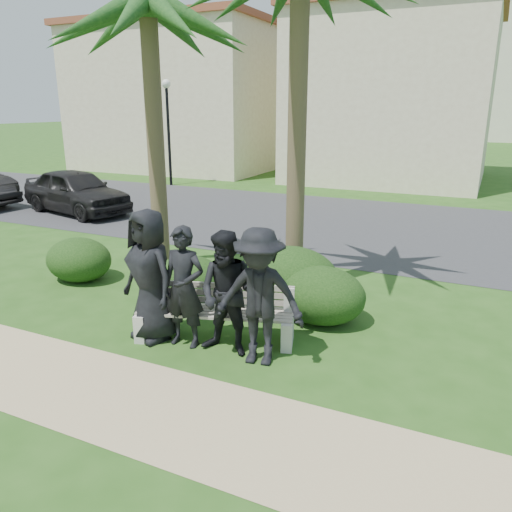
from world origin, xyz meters
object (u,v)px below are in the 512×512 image
at_px(man_b, 184,287).
at_px(man_c, 228,294).
at_px(street_lamp, 168,114).
at_px(man_a, 150,275).
at_px(park_bench, 216,317).
at_px(car_a, 76,191).
at_px(palm_left, 148,7).
at_px(man_d, 259,297).

distance_m(man_b, man_c, 0.68).
xyz_separation_m(street_lamp, man_a, (8.15, -12.34, -1.98)).
bearing_deg(man_a, park_bench, 36.90).
xyz_separation_m(park_bench, man_c, (0.35, -0.27, 0.51)).
height_order(man_c, car_a, man_c).
height_order(park_bench, palm_left, palm_left).
distance_m(man_b, palm_left, 5.10).
relative_size(man_b, man_d, 0.94).
xyz_separation_m(man_c, palm_left, (-2.74, 2.31, 4.03)).
height_order(man_b, man_c, man_b).
bearing_deg(car_a, man_b, -114.85).
relative_size(man_b, car_a, 0.43).
distance_m(man_b, car_a, 10.22).
distance_m(street_lamp, man_b, 15.23).
height_order(street_lamp, car_a, street_lamp).
bearing_deg(car_a, man_d, -111.30).
height_order(man_d, car_a, man_d).
bearing_deg(man_c, man_b, -178.06).
distance_m(park_bench, man_a, 1.11).
height_order(man_b, man_d, man_d).
relative_size(park_bench, man_a, 1.25).
relative_size(man_b, palm_left, 0.29).
distance_m(man_a, man_b, 0.56).
bearing_deg(man_b, man_a, 178.25).
xyz_separation_m(street_lamp, car_a, (0.63, -6.07, -2.25)).
relative_size(street_lamp, man_c, 2.49).
bearing_deg(man_a, street_lamp, 140.16).
bearing_deg(man_d, man_c, 163.81).
bearing_deg(man_c, man_a, -178.22).
height_order(street_lamp, park_bench, street_lamp).
distance_m(man_c, car_a, 10.74).
xyz_separation_m(man_c, car_a, (-8.76, 6.22, -0.17)).
distance_m(street_lamp, palm_left, 12.14).
bearing_deg(man_d, palm_left, 134.16).
bearing_deg(car_a, street_lamp, 18.78).
bearing_deg(man_b, street_lamp, 121.11).
xyz_separation_m(street_lamp, park_bench, (9.03, -12.02, -2.59)).
height_order(man_b, palm_left, palm_left).
relative_size(park_bench, palm_left, 0.41).
bearing_deg(park_bench, man_d, -38.68).
relative_size(man_c, car_a, 0.43).
bearing_deg(man_c, street_lamp, 126.57).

